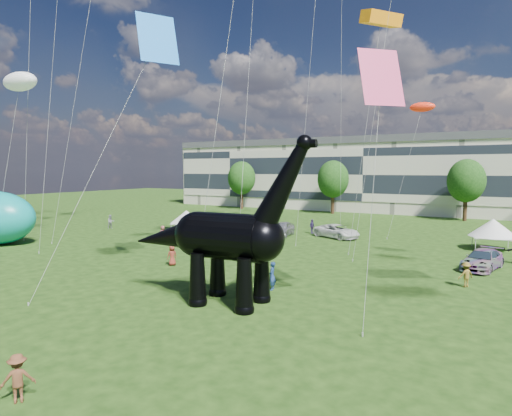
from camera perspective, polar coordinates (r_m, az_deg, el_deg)
The scene contains 13 objects.
ground at distance 21.14m, azimuth -9.86°, elevation -15.45°, with size 220.00×220.00×0.00m, color #16330C.
terrace_row at distance 79.85m, azimuth 15.16°, elevation 3.98°, with size 78.00×11.00×12.00m, color beige.
tree_far_left at distance 80.44m, azimuth -1.93°, elevation 4.37°, with size 5.20×5.20×9.44m.
tree_mid_left at distance 72.47m, azimuth 10.24°, elevation 4.20°, with size 5.20×5.20×9.44m.
tree_mid_right at distance 68.26m, azimuth 26.25°, elevation 3.70°, with size 5.20×5.20×9.44m.
dinosaur_sculpture at distance 23.82m, azimuth -4.59°, elevation -4.11°, with size 11.63×3.39×9.49m.
car_silver at distance 47.78m, azimuth 3.53°, elevation -2.79°, with size 1.91×4.75×1.62m, color #BBBABF.
car_grey at distance 43.62m, azimuth -3.47°, elevation -3.66°, with size 1.54×4.41×1.45m, color slate.
car_white at distance 47.20m, azimuth 10.73°, elevation -3.06°, with size 2.43×5.27×1.46m, color white.
car_dark at distance 36.16m, azimuth 27.97°, elevation -6.10°, with size 2.04×5.03×1.46m, color #595960.
gazebo_near at distance 45.08m, azimuth 29.05°, elevation -2.34°, with size 4.71×4.71×2.89m.
gazebo_left at distance 51.15m, azimuth -9.27°, elevation -1.18°, with size 4.72×4.72×2.59m.
visitors at distance 36.13m, azimuth 5.73°, elevation -5.34°, with size 52.83×45.94×1.83m.
Camera 1 is at (12.83, -15.08, 7.42)m, focal length 30.00 mm.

